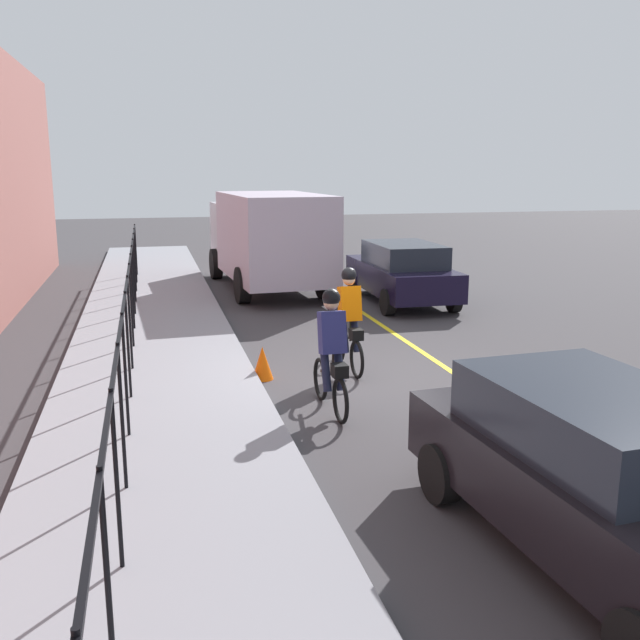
% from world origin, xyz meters
% --- Properties ---
extents(ground_plane, '(80.00, 80.00, 0.00)m').
position_xyz_m(ground_plane, '(0.00, 0.00, 0.00)').
color(ground_plane, '#3B383B').
extents(lane_line_centre, '(36.00, 0.12, 0.01)m').
position_xyz_m(lane_line_centre, '(0.00, -1.60, 0.00)').
color(lane_line_centre, yellow).
rests_on(lane_line_centre, ground).
extents(sidewalk, '(40.00, 3.20, 0.15)m').
position_xyz_m(sidewalk, '(0.00, 3.40, 0.07)').
color(sidewalk, gray).
rests_on(sidewalk, ground).
extents(iron_fence, '(21.86, 0.04, 1.60)m').
position_xyz_m(iron_fence, '(1.00, 3.80, 1.31)').
color(iron_fence, black).
rests_on(iron_fence, sidewalk).
extents(cyclist_lead, '(1.71, 0.37, 1.83)m').
position_xyz_m(cyclist_lead, '(0.46, 0.13, 0.91)').
color(cyclist_lead, black).
rests_on(cyclist_lead, ground).
extents(cyclist_follow, '(1.71, 0.37, 1.83)m').
position_xyz_m(cyclist_follow, '(-1.53, 0.97, 0.91)').
color(cyclist_follow, black).
rests_on(cyclist_follow, ground).
extents(patrol_sedan, '(4.43, 1.98, 1.58)m').
position_xyz_m(patrol_sedan, '(6.20, -2.96, 0.82)').
color(patrol_sedan, black).
rests_on(patrol_sedan, ground).
extents(parked_sedan_rear, '(4.51, 2.15, 1.58)m').
position_xyz_m(parked_sedan_rear, '(-5.88, -0.38, 0.82)').
color(parked_sedan_rear, black).
rests_on(parked_sedan_rear, ground).
extents(box_truck_background, '(6.84, 2.86, 2.78)m').
position_xyz_m(box_truck_background, '(9.03, 0.09, 1.55)').
color(box_truck_background, '#B9ABBD').
rests_on(box_truck_background, ground).
extents(traffic_cone_near, '(0.36, 0.36, 0.57)m').
position_xyz_m(traffic_cone_near, '(0.34, 1.67, 0.28)').
color(traffic_cone_near, '#F45707').
rests_on(traffic_cone_near, ground).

